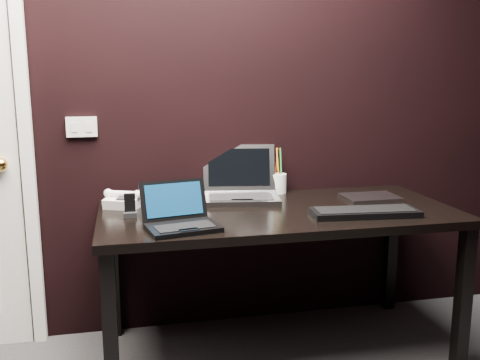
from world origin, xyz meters
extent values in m
plane|color=black|center=(0.00, 1.80, 1.30)|extent=(4.00, 0.00, 4.00)
cube|color=white|center=(-0.89, 1.77, 1.02)|extent=(0.06, 0.05, 2.11)
sphere|color=gold|center=(-1.01, 1.73, 0.95)|extent=(0.07, 0.07, 0.07)
cube|color=silver|center=(-0.62, 1.79, 1.12)|extent=(0.15, 0.02, 0.10)
cube|color=silver|center=(-0.66, 1.78, 1.12)|extent=(0.03, 0.01, 0.05)
cube|color=silver|center=(-0.58, 1.78, 1.12)|extent=(0.03, 0.01, 0.05)
cube|color=black|center=(0.30, 1.40, 0.72)|extent=(1.70, 0.80, 0.04)
cube|color=black|center=(-0.50, 1.05, 0.35)|extent=(0.06, 0.06, 0.70)
cube|color=black|center=(1.10, 1.05, 0.35)|extent=(0.06, 0.06, 0.70)
cube|color=black|center=(-0.50, 1.75, 0.35)|extent=(0.06, 0.06, 0.70)
cube|color=black|center=(1.10, 1.75, 0.35)|extent=(0.06, 0.06, 0.70)
cube|color=black|center=(-0.19, 1.14, 0.75)|extent=(0.33, 0.25, 0.02)
cube|color=black|center=(-0.18, 1.12, 0.76)|extent=(0.26, 0.16, 0.00)
cube|color=black|center=(-0.17, 1.07, 0.76)|extent=(0.09, 0.05, 0.00)
cube|color=black|center=(-0.21, 1.27, 0.84)|extent=(0.30, 0.12, 0.17)
cube|color=#092949|center=(-0.21, 1.26, 0.84)|extent=(0.25, 0.09, 0.14)
cube|color=gray|center=(0.16, 1.61, 0.75)|extent=(0.42, 0.33, 0.03)
cube|color=black|center=(0.16, 1.57, 0.77)|extent=(0.34, 0.20, 0.00)
cube|color=gray|center=(0.15, 1.50, 0.77)|extent=(0.11, 0.06, 0.00)
cube|color=gray|center=(0.19, 1.78, 0.89)|extent=(0.39, 0.13, 0.24)
cube|color=black|center=(0.19, 1.77, 0.89)|extent=(0.34, 0.10, 0.20)
cube|color=black|center=(0.66, 1.20, 0.75)|extent=(0.51, 0.21, 0.03)
cube|color=black|center=(0.66, 1.20, 0.77)|extent=(0.46, 0.17, 0.00)
cube|color=#9B9BA1|center=(0.83, 1.50, 0.75)|extent=(0.28, 0.20, 0.02)
cube|color=white|center=(-0.43, 1.60, 0.77)|extent=(0.21, 0.20, 0.07)
cylinder|color=white|center=(-0.43, 1.59, 0.81)|extent=(0.15, 0.09, 0.03)
sphere|color=white|center=(-0.50, 1.62, 0.81)|extent=(0.06, 0.06, 0.04)
sphere|color=silver|center=(-0.36, 1.56, 0.81)|extent=(0.06, 0.06, 0.04)
cube|color=black|center=(-0.43, 1.56, 0.80)|extent=(0.08, 0.07, 0.01)
cube|color=black|center=(-0.40, 1.42, 0.79)|extent=(0.05, 0.03, 0.11)
cube|color=black|center=(-0.40, 1.41, 0.75)|extent=(0.06, 0.05, 0.02)
cylinder|color=white|center=(0.40, 1.75, 0.79)|extent=(0.11, 0.11, 0.11)
cylinder|color=#C24E12|center=(0.39, 1.76, 0.91)|extent=(0.01, 0.03, 0.16)
cylinder|color=#268E3F|center=(0.41, 1.74, 0.91)|extent=(0.01, 0.03, 0.16)
cylinder|color=black|center=(0.41, 1.76, 0.91)|extent=(0.01, 0.02, 0.16)
cylinder|color=orange|center=(0.40, 1.74, 0.91)|extent=(0.01, 0.04, 0.16)
camera|label=1|loc=(-0.41, -1.01, 1.37)|focal=40.00mm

